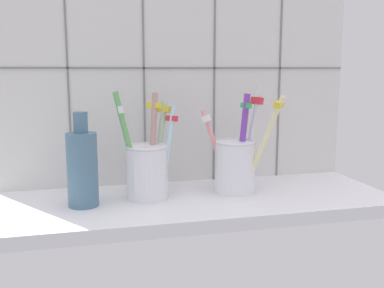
{
  "coord_description": "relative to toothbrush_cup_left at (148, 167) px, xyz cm",
  "views": [
    {
      "loc": [
        -17.03,
        -66.91,
        22.5
      ],
      "look_at": [
        0.0,
        1.93,
        10.49
      ],
      "focal_mm": 41.5,
      "sensor_mm": 36.0,
      "label": 1
    }
  ],
  "objects": [
    {
      "name": "ceramic_vase",
      "position": [
        -10.12,
        -1.81,
        1.0
      ],
      "size": [
        4.57,
        4.57,
        14.3
      ],
      "color": "slate",
      "rests_on": "counter_slab"
    },
    {
      "name": "counter_slab",
      "position": [
        7.3,
        -2.11,
        -5.99
      ],
      "size": [
        64.0,
        22.0,
        2.0
      ],
      "primitive_type": "cube",
      "color": "silver",
      "rests_on": "ground"
    },
    {
      "name": "tile_wall_back",
      "position": [
        7.3,
        9.89,
        15.51
      ],
      "size": [
        64.0,
        2.2,
        45.0
      ],
      "color": "silver",
      "rests_on": "ground"
    },
    {
      "name": "toothbrush_cup_right",
      "position": [
        14.91,
        -0.16,
        0.08
      ],
      "size": [
        11.92,
        10.47,
        17.8
      ],
      "color": "white",
      "rests_on": "counter_slab"
    },
    {
      "name": "toothbrush_cup_left",
      "position": [
        0.0,
        0.0,
        0.0
      ],
      "size": [
        10.7,
        8.08,
        17.2
      ],
      "color": "white",
      "rests_on": "counter_slab"
    }
  ]
}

